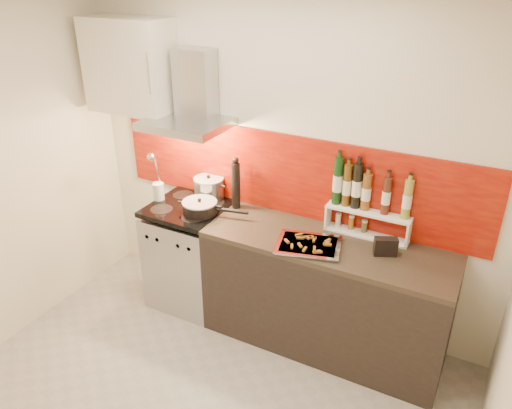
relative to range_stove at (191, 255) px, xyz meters
The scene contains 13 objects.
back_wall 1.15m from the range_stove, 23.53° to the left, with size 3.40×0.02×2.60m, color silver.
backsplash 1.12m from the range_stove, 21.33° to the left, with size 3.00×0.02×0.64m, color #7B0706.
range_stove is the anchor object (origin of this frame).
counter 1.20m from the range_stove, ahead, with size 1.80×0.60×0.90m.
range_hood 1.31m from the range_stove, 90.00° to the left, with size 0.62×0.50×0.61m.
upper_cabinet 1.61m from the range_stove, 166.72° to the left, with size 0.70×0.35×0.72m, color silver.
stock_pot 0.60m from the range_stove, 69.17° to the left, with size 0.25×0.25×0.21m.
saute_pan 0.54m from the range_stove, 16.84° to the right, with size 0.53×0.27×0.13m.
utensil_jar 0.65m from the range_stove, behind, with size 0.09×0.14×0.44m.
pepper_mill 0.77m from the range_stove, 27.27° to the left, with size 0.07×0.07×0.43m.
step_shelf 1.56m from the range_stove, 10.18° to the left, with size 0.61×0.17×0.55m.
caddy_box 1.68m from the range_stove, ahead, with size 0.15×0.07×0.13m, color black.
baking_tray 1.20m from the range_stove, ahead, with size 0.51×0.44×0.03m.
Camera 1 is at (1.46, -1.82, 2.72)m, focal length 35.00 mm.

